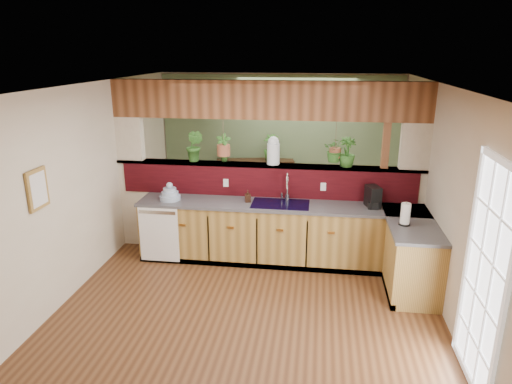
# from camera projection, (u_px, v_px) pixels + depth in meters

# --- Properties ---
(ground) EXTENTS (4.60, 7.00, 0.01)m
(ground) POSITION_uv_depth(u_px,v_px,m) (253.00, 293.00, 5.91)
(ground) COLOR #512F19
(ground) RESTS_ON ground
(ceiling) EXTENTS (4.60, 7.00, 0.01)m
(ceiling) POSITION_uv_depth(u_px,v_px,m) (253.00, 88.00, 5.13)
(ceiling) COLOR brown
(ceiling) RESTS_ON ground
(wall_back) EXTENTS (4.60, 0.02, 2.60)m
(wall_back) POSITION_uv_depth(u_px,v_px,m) (279.00, 142.00, 8.83)
(wall_back) COLOR beige
(wall_back) RESTS_ON ground
(wall_left) EXTENTS (0.02, 7.00, 2.60)m
(wall_left) POSITION_uv_depth(u_px,v_px,m) (75.00, 190.00, 5.83)
(wall_left) COLOR beige
(wall_left) RESTS_ON ground
(wall_right) EXTENTS (0.02, 7.00, 2.60)m
(wall_right) POSITION_uv_depth(u_px,v_px,m) (452.00, 206.00, 5.21)
(wall_right) COLOR beige
(wall_right) RESTS_ON ground
(pass_through_partition) EXTENTS (4.60, 0.21, 2.60)m
(pass_through_partition) POSITION_uv_depth(u_px,v_px,m) (268.00, 177.00, 6.82)
(pass_through_partition) COLOR beige
(pass_through_partition) RESTS_ON ground
(pass_through_ledge) EXTENTS (4.60, 0.21, 0.04)m
(pass_through_ledge) POSITION_uv_depth(u_px,v_px,m) (266.00, 165.00, 6.77)
(pass_through_ledge) COLOR brown
(pass_through_ledge) RESTS_ON ground
(header_beam) EXTENTS (4.60, 0.15, 0.55)m
(header_beam) POSITION_uv_depth(u_px,v_px,m) (267.00, 100.00, 6.49)
(header_beam) COLOR brown
(header_beam) RESTS_ON ground
(sage_backwall) EXTENTS (4.55, 0.02, 2.55)m
(sage_backwall) POSITION_uv_depth(u_px,v_px,m) (279.00, 142.00, 8.81)
(sage_backwall) COLOR #5C724E
(sage_backwall) RESTS_ON ground
(countertop) EXTENTS (4.14, 1.52, 0.90)m
(countertop) POSITION_uv_depth(u_px,v_px,m) (320.00, 238.00, 6.48)
(countertop) COLOR olive
(countertop) RESTS_ON ground
(dishwasher) EXTENTS (0.58, 0.03, 0.82)m
(dishwasher) POSITION_uv_depth(u_px,v_px,m) (159.00, 234.00, 6.59)
(dishwasher) COLOR white
(dishwasher) RESTS_ON ground
(navy_sink) EXTENTS (0.82, 0.50, 0.18)m
(navy_sink) POSITION_uv_depth(u_px,v_px,m) (280.00, 209.00, 6.55)
(navy_sink) COLOR black
(navy_sink) RESTS_ON countertop
(french_door) EXTENTS (0.06, 1.02, 2.16)m
(french_door) POSITION_uv_depth(u_px,v_px,m) (484.00, 280.00, 4.06)
(french_door) COLOR white
(french_door) RESTS_ON ground
(framed_print) EXTENTS (0.04, 0.35, 0.45)m
(framed_print) POSITION_uv_depth(u_px,v_px,m) (38.00, 189.00, 4.99)
(framed_print) COLOR olive
(framed_print) RESTS_ON wall_left
(faucet) EXTENTS (0.18, 0.18, 0.42)m
(faucet) POSITION_uv_depth(u_px,v_px,m) (287.00, 186.00, 6.60)
(faucet) COLOR #B7B7B2
(faucet) RESTS_ON countertop
(dish_stack) EXTENTS (0.31, 0.31, 0.27)m
(dish_stack) POSITION_uv_depth(u_px,v_px,m) (170.00, 194.00, 6.68)
(dish_stack) COLOR #98AAC5
(dish_stack) RESTS_ON countertop
(soap_dispenser) EXTENTS (0.10, 0.10, 0.18)m
(soap_dispenser) POSITION_uv_depth(u_px,v_px,m) (248.00, 196.00, 6.59)
(soap_dispenser) COLOR #331D12
(soap_dispenser) RESTS_ON countertop
(coffee_maker) EXTENTS (0.16, 0.27, 0.30)m
(coffee_maker) POSITION_uv_depth(u_px,v_px,m) (373.00, 198.00, 6.36)
(coffee_maker) COLOR black
(coffee_maker) RESTS_ON countertop
(paper_towel) EXTENTS (0.14, 0.14, 0.31)m
(paper_towel) POSITION_uv_depth(u_px,v_px,m) (405.00, 214.00, 5.71)
(paper_towel) COLOR black
(paper_towel) RESTS_ON countertop
(glass_jar) EXTENTS (0.19, 0.19, 0.42)m
(glass_jar) POSITION_uv_depth(u_px,v_px,m) (273.00, 150.00, 6.69)
(glass_jar) COLOR silver
(glass_jar) RESTS_ON pass_through_ledge
(ledge_plant_left) EXTENTS (0.32, 0.28, 0.48)m
(ledge_plant_left) POSITION_uv_depth(u_px,v_px,m) (195.00, 146.00, 6.84)
(ledge_plant_left) COLOR #2B5D20
(ledge_plant_left) RESTS_ON pass_through_ledge
(ledge_plant_right) EXTENTS (0.29, 0.29, 0.43)m
(ledge_plant_right) POSITION_uv_depth(u_px,v_px,m) (347.00, 152.00, 6.55)
(ledge_plant_right) COLOR #2B5D20
(ledge_plant_right) RESTS_ON pass_through_ledge
(hanging_plant_a) EXTENTS (0.23, 0.20, 0.56)m
(hanging_plant_a) POSITION_uv_depth(u_px,v_px,m) (223.00, 139.00, 6.75)
(hanging_plant_a) COLOR brown
(hanging_plant_a) RESTS_ON header_beam
(hanging_plant_b) EXTENTS (0.32, 0.28, 0.53)m
(hanging_plant_b) POSITION_uv_depth(u_px,v_px,m) (336.00, 139.00, 6.52)
(hanging_plant_b) COLOR brown
(hanging_plant_b) RESTS_ON header_beam
(shelving_console) EXTENTS (1.52, 0.69, 0.98)m
(shelving_console) POSITION_uv_depth(u_px,v_px,m) (255.00, 184.00, 8.89)
(shelving_console) COLOR black
(shelving_console) RESTS_ON ground
(shelf_plant_a) EXTENTS (0.21, 0.15, 0.38)m
(shelf_plant_a) POSITION_uv_depth(u_px,v_px,m) (223.00, 149.00, 8.77)
(shelf_plant_a) COLOR #2B5D20
(shelf_plant_a) RESTS_ON shelving_console
(shelf_plant_b) EXTENTS (0.31, 0.31, 0.49)m
(shelf_plant_b) POSITION_uv_depth(u_px,v_px,m) (271.00, 148.00, 8.63)
(shelf_plant_b) COLOR #2B5D20
(shelf_plant_b) RESTS_ON shelving_console
(floor_plant) EXTENTS (0.78, 0.70, 0.78)m
(floor_plant) POSITION_uv_depth(u_px,v_px,m) (308.00, 213.00, 7.65)
(floor_plant) COLOR #2B5D20
(floor_plant) RESTS_ON ground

